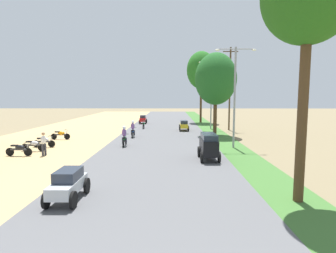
{
  "coord_description": "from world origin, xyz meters",
  "views": [
    {
      "loc": [
        0.85,
        -2.37,
        4.13
      ],
      "look_at": [
        0.6,
        20.37,
        1.62
      ],
      "focal_mm": 29.69,
      "sensor_mm": 36.0,
      "label": 1
    }
  ],
  "objects_px": {
    "car_van_black": "(209,145)",
    "car_hatchback_red": "(143,119)",
    "parked_motorbike_fourth": "(44,141)",
    "utility_pole_near": "(230,88)",
    "motorbike_ahead_second": "(124,137)",
    "parked_motorbike_third": "(34,145)",
    "median_tree_third": "(201,70)",
    "streetlamp_near": "(235,90)",
    "motorbike_ahead_fourth": "(144,124)",
    "parked_motorbike_second": "(19,149)",
    "streetlamp_mid": "(211,90)",
    "motorbike_ahead_third": "(133,130)",
    "car_sedan_yellow": "(184,125)",
    "pedestrian_on_shoulder": "(44,143)",
    "car_sedan_silver": "(68,183)",
    "median_tree_second": "(216,79)",
    "parked_motorbike_fifth": "(61,134)"
  },
  "relations": [
    {
      "from": "pedestrian_on_shoulder",
      "to": "utility_pole_near",
      "type": "relative_size",
      "value": 0.16
    },
    {
      "from": "car_van_black",
      "to": "car_hatchback_red",
      "type": "bearing_deg",
      "value": 105.7
    },
    {
      "from": "utility_pole_near",
      "to": "motorbike_ahead_second",
      "type": "xyz_separation_m",
      "value": [
        -10.8,
        -11.55,
        -4.27
      ]
    },
    {
      "from": "streetlamp_near",
      "to": "motorbike_ahead_fourth",
      "type": "bearing_deg",
      "value": 123.37
    },
    {
      "from": "parked_motorbike_fourth",
      "to": "median_tree_third",
      "type": "height_order",
      "value": "median_tree_third"
    },
    {
      "from": "median_tree_third",
      "to": "car_sedan_yellow",
      "type": "height_order",
      "value": "median_tree_third"
    },
    {
      "from": "parked_motorbike_second",
      "to": "motorbike_ahead_fourth",
      "type": "height_order",
      "value": "motorbike_ahead_fourth"
    },
    {
      "from": "streetlamp_mid",
      "to": "motorbike_ahead_fourth",
      "type": "relative_size",
      "value": 4.65
    },
    {
      "from": "car_sedan_silver",
      "to": "utility_pole_near",
      "type": "bearing_deg",
      "value": 64.52
    },
    {
      "from": "car_sedan_yellow",
      "to": "motorbike_ahead_second",
      "type": "relative_size",
      "value": 1.26
    },
    {
      "from": "parked_motorbike_second",
      "to": "car_sedan_yellow",
      "type": "relative_size",
      "value": 0.8
    },
    {
      "from": "parked_motorbike_second",
      "to": "parked_motorbike_fifth",
      "type": "height_order",
      "value": "same"
    },
    {
      "from": "median_tree_third",
      "to": "motorbike_ahead_third",
      "type": "distance_m",
      "value": 19.31
    },
    {
      "from": "car_sedan_silver",
      "to": "motorbike_ahead_fourth",
      "type": "bearing_deg",
      "value": 88.65
    },
    {
      "from": "streetlamp_near",
      "to": "motorbike_ahead_third",
      "type": "bearing_deg",
      "value": 149.21
    },
    {
      "from": "car_sedan_yellow",
      "to": "motorbike_ahead_fourth",
      "type": "xyz_separation_m",
      "value": [
        -4.96,
        2.12,
        -0.17
      ]
    },
    {
      "from": "parked_motorbike_third",
      "to": "motorbike_ahead_second",
      "type": "relative_size",
      "value": 1.0
    },
    {
      "from": "streetlamp_near",
      "to": "utility_pole_near",
      "type": "distance_m",
      "value": 12.06
    },
    {
      "from": "parked_motorbike_fourth",
      "to": "median_tree_third",
      "type": "bearing_deg",
      "value": 55.28
    },
    {
      "from": "median_tree_second",
      "to": "motorbike_ahead_third",
      "type": "height_order",
      "value": "median_tree_second"
    },
    {
      "from": "parked_motorbike_fifth",
      "to": "utility_pole_near",
      "type": "relative_size",
      "value": 0.18
    },
    {
      "from": "parked_motorbike_second",
      "to": "streetlamp_mid",
      "type": "distance_m",
      "value": 22.52
    },
    {
      "from": "pedestrian_on_shoulder",
      "to": "car_sedan_yellow",
      "type": "bearing_deg",
      "value": 53.51
    },
    {
      "from": "median_tree_third",
      "to": "parked_motorbike_fourth",
      "type": "bearing_deg",
      "value": -124.72
    },
    {
      "from": "parked_motorbike_second",
      "to": "motorbike_ahead_fourth",
      "type": "bearing_deg",
      "value": 66.8
    },
    {
      "from": "streetlamp_near",
      "to": "parked_motorbike_fifth",
      "type": "bearing_deg",
      "value": 165.71
    },
    {
      "from": "pedestrian_on_shoulder",
      "to": "car_sedan_silver",
      "type": "height_order",
      "value": "pedestrian_on_shoulder"
    },
    {
      "from": "median_tree_third",
      "to": "streetlamp_mid",
      "type": "height_order",
      "value": "median_tree_third"
    },
    {
      "from": "pedestrian_on_shoulder",
      "to": "streetlamp_mid",
      "type": "relative_size",
      "value": 0.19
    },
    {
      "from": "parked_motorbike_second",
      "to": "utility_pole_near",
      "type": "distance_m",
      "value": 23.52
    },
    {
      "from": "median_tree_second",
      "to": "utility_pole_near",
      "type": "xyz_separation_m",
      "value": [
        2.49,
        4.92,
        -0.72
      ]
    },
    {
      "from": "streetlamp_mid",
      "to": "car_sedan_yellow",
      "type": "distance_m",
      "value": 5.73
    },
    {
      "from": "parked_motorbike_fifth",
      "to": "car_sedan_yellow",
      "type": "bearing_deg",
      "value": 29.54
    },
    {
      "from": "parked_motorbike_third",
      "to": "parked_motorbike_fifth",
      "type": "height_order",
      "value": "same"
    },
    {
      "from": "median_tree_second",
      "to": "streetlamp_near",
      "type": "xyz_separation_m",
      "value": [
        0.39,
        -6.94,
        -1.29
      ]
    },
    {
      "from": "streetlamp_near",
      "to": "car_van_black",
      "type": "distance_m",
      "value": 6.14
    },
    {
      "from": "parked_motorbike_fourth",
      "to": "utility_pole_near",
      "type": "relative_size",
      "value": 0.18
    },
    {
      "from": "parked_motorbike_second",
      "to": "car_sedan_silver",
      "type": "height_order",
      "value": "car_sedan_silver"
    },
    {
      "from": "utility_pole_near",
      "to": "motorbike_ahead_second",
      "type": "height_order",
      "value": "utility_pole_near"
    },
    {
      "from": "parked_motorbike_third",
      "to": "parked_motorbike_fourth",
      "type": "height_order",
      "value": "same"
    },
    {
      "from": "parked_motorbike_fifth",
      "to": "motorbike_ahead_fourth",
      "type": "bearing_deg",
      "value": 51.98
    },
    {
      "from": "parked_motorbike_third",
      "to": "pedestrian_on_shoulder",
      "type": "distance_m",
      "value": 2.1
    },
    {
      "from": "parked_motorbike_third",
      "to": "pedestrian_on_shoulder",
      "type": "xyz_separation_m",
      "value": [
        1.45,
        -1.47,
        0.41
      ]
    },
    {
      "from": "car_sedan_silver",
      "to": "motorbike_ahead_third",
      "type": "bearing_deg",
      "value": 89.05
    },
    {
      "from": "median_tree_third",
      "to": "car_sedan_yellow",
      "type": "bearing_deg",
      "value": -106.37
    },
    {
      "from": "utility_pole_near",
      "to": "car_sedan_silver",
      "type": "relative_size",
      "value": 4.36
    },
    {
      "from": "parked_motorbike_fourth",
      "to": "median_tree_second",
      "type": "relative_size",
      "value": 0.21
    },
    {
      "from": "car_hatchback_red",
      "to": "parked_motorbike_fourth",
      "type": "bearing_deg",
      "value": -107.46
    },
    {
      "from": "parked_motorbike_second",
      "to": "motorbike_ahead_fourth",
      "type": "xyz_separation_m",
      "value": [
        6.88,
        16.06,
        0.02
      ]
    },
    {
      "from": "parked_motorbike_third",
      "to": "median_tree_second",
      "type": "bearing_deg",
      "value": 30.46
    }
  ]
}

